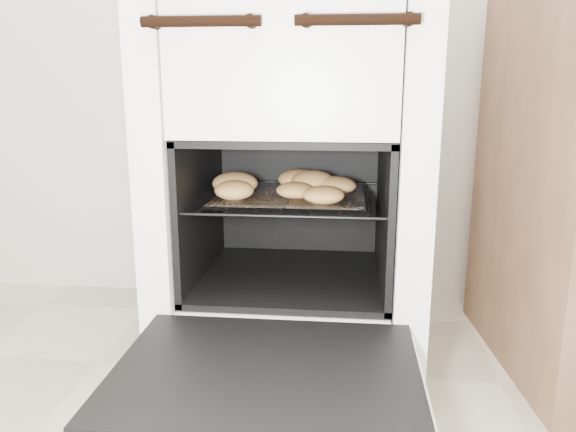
% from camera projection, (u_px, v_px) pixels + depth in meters
% --- Properties ---
extents(stove, '(0.61, 0.67, 0.93)m').
position_uv_depth(stove, '(294.00, 183.00, 1.40)').
color(stove, white).
rests_on(stove, ground).
extents(oven_door, '(0.54, 0.42, 0.04)m').
position_uv_depth(oven_door, '(266.00, 378.00, 0.97)').
color(oven_door, black).
rests_on(oven_door, stove).
extents(oven_rack, '(0.44, 0.42, 0.01)m').
position_uv_depth(oven_rack, '(291.00, 197.00, 1.34)').
color(oven_rack, black).
rests_on(oven_rack, stove).
extents(foil_sheet, '(0.34, 0.30, 0.01)m').
position_uv_depth(foil_sheet, '(291.00, 196.00, 1.32)').
color(foil_sheet, white).
rests_on(foil_sheet, oven_rack).
extents(baked_rolls, '(0.37, 0.31, 0.05)m').
position_uv_depth(baked_rolls, '(289.00, 185.00, 1.32)').
color(baked_rolls, tan).
rests_on(baked_rolls, foil_sheet).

